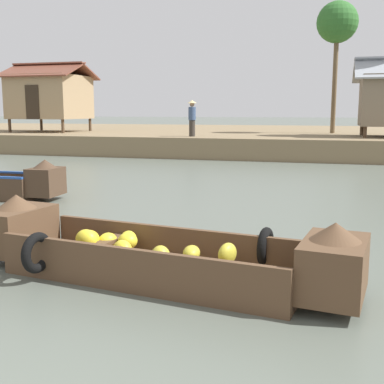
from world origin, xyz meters
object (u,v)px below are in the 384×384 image
object	(u,v)px
stilt_house_left	(50,96)
vendor_person	(192,116)
palm_tree_mid	(337,24)
banana_boat	(152,253)

from	to	relation	value
stilt_house_left	vendor_person	world-z (taller)	stilt_house_left
stilt_house_left	palm_tree_mid	xyz separation A→B (m)	(15.45, 2.25, 3.57)
stilt_house_left	palm_tree_mid	distance (m)	16.02
banana_boat	palm_tree_mid	xyz separation A→B (m)	(2.15, 21.58, 6.17)
stilt_house_left	palm_tree_mid	world-z (taller)	palm_tree_mid
palm_tree_mid	vendor_person	distance (m)	9.37
banana_boat	vendor_person	world-z (taller)	vendor_person
stilt_house_left	vendor_person	size ratio (longest dim) A/B	2.64
palm_tree_mid	vendor_person	world-z (taller)	palm_tree_mid
stilt_house_left	palm_tree_mid	size ratio (longest dim) A/B	0.65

